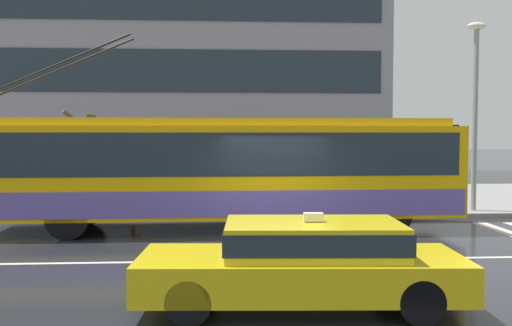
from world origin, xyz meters
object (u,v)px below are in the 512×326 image
street_lamp (475,98)px  pedestrian_at_shelter (131,157)px  taxi_oncoming_near (305,260)px  street_tree_bare (93,153)px  trolleybus (227,169)px  pedestrian_approaching_curb (259,160)px  pedestrian_walking_past (136,159)px

street_lamp → pedestrian_at_shelter: bearing=176.3°
taxi_oncoming_near → street_tree_bare: street_tree_bare is taller
trolleybus → street_lamp: street_lamp is taller
trolleybus → taxi_oncoming_near: bearing=-81.3°
trolleybus → street_tree_bare: (-4.43, 4.36, 0.28)m
pedestrian_at_shelter → street_lamp: size_ratio=0.35×
trolleybus → pedestrian_approaching_curb: (0.98, 2.16, 0.12)m
taxi_oncoming_near → street_lamp: 11.76m
taxi_oncoming_near → street_tree_bare: bearing=116.0°
pedestrian_at_shelter → street_lamp: street_lamp is taller
taxi_oncoming_near → pedestrian_walking_past: bearing=110.0°
trolleybus → pedestrian_walking_past: bearing=125.5°
pedestrian_at_shelter → pedestrian_walking_past: size_ratio=1.04×
pedestrian_approaching_curb → street_tree_bare: (-5.41, 2.19, 0.16)m
pedestrian_walking_past → street_tree_bare: size_ratio=0.62×
taxi_oncoming_near → street_tree_bare: 12.58m
trolleybus → pedestrian_approaching_curb: bearing=65.6°
pedestrian_approaching_curb → pedestrian_walking_past: bearing=153.2°
trolleybus → street_lamp: bearing=16.7°
pedestrian_approaching_curb → street_lamp: bearing=1.4°
pedestrian_at_shelter → pedestrian_walking_past: 1.15m
taxi_oncoming_near → pedestrian_at_shelter: 10.76m
pedestrian_at_shelter → street_lamp: bearing=-3.7°
trolleybus → pedestrian_walking_past: (-2.97, 4.16, 0.09)m
pedestrian_at_shelter → pedestrian_approaching_curb: (3.96, -0.85, -0.09)m
pedestrian_walking_past → street_tree_bare: (-1.46, 0.20, 0.20)m
taxi_oncoming_near → pedestrian_walking_past: 11.81m
pedestrian_walking_past → street_lamp: bearing=-9.7°
pedestrian_walking_past → street_lamp: size_ratio=0.34×
taxi_oncoming_near → pedestrian_walking_past: size_ratio=2.42×
taxi_oncoming_near → pedestrian_approaching_curb: 9.12m
pedestrian_at_shelter → street_tree_bare: bearing=137.4°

